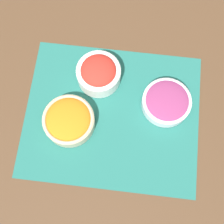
# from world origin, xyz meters

# --- Properties ---
(ground_plane) EXTENTS (3.00, 3.00, 0.00)m
(ground_plane) POSITION_xyz_m (0.00, 0.00, 0.00)
(ground_plane) COLOR #513823
(placemat) EXTENTS (0.54, 0.46, 0.00)m
(placemat) POSITION_xyz_m (0.00, 0.00, 0.00)
(placemat) COLOR #236B60
(placemat) RESTS_ON ground_plane
(tomato_bowl) EXTENTS (0.14, 0.14, 0.08)m
(tomato_bowl) POSITION_xyz_m (0.06, -0.12, 0.04)
(tomato_bowl) COLOR white
(tomato_bowl) RESTS_ON placemat
(onion_bowl) EXTENTS (0.15, 0.15, 0.05)m
(onion_bowl) POSITION_xyz_m (-0.16, -0.05, 0.03)
(onion_bowl) COLOR silver
(onion_bowl) RESTS_ON placemat
(carrot_bowl) EXTENTS (0.16, 0.16, 0.06)m
(carrot_bowl) POSITION_xyz_m (0.13, 0.04, 0.04)
(carrot_bowl) COLOR beige
(carrot_bowl) RESTS_ON placemat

